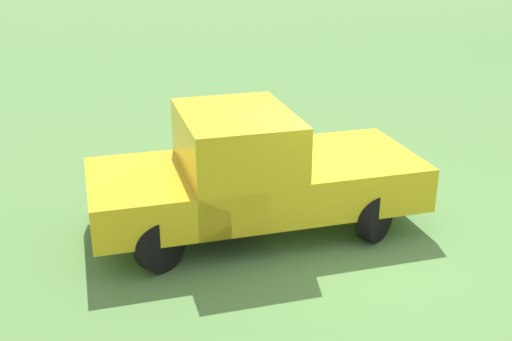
# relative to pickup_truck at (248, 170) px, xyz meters

# --- Properties ---
(ground_plane) EXTENTS (80.00, 80.00, 0.00)m
(ground_plane) POSITION_rel_pickup_truck_xyz_m (0.64, -1.05, -0.92)
(ground_plane) COLOR #5B8C47
(pickup_truck) EXTENTS (4.97, 4.35, 1.79)m
(pickup_truck) POSITION_rel_pickup_truck_xyz_m (0.00, 0.00, 0.00)
(pickup_truck) COLOR black
(pickup_truck) RESTS_ON ground_plane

